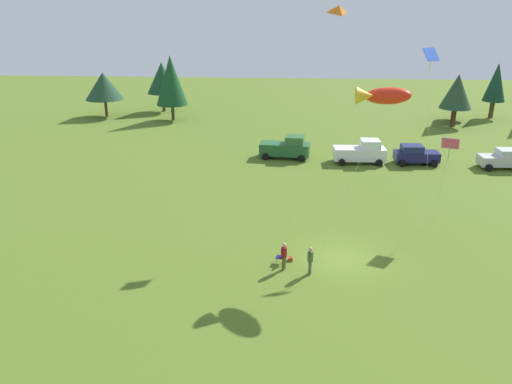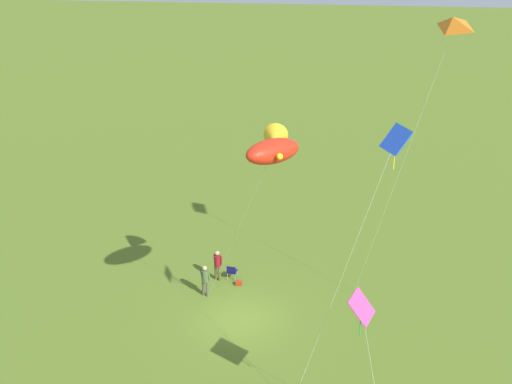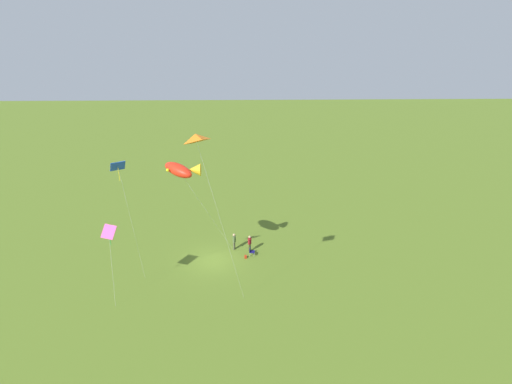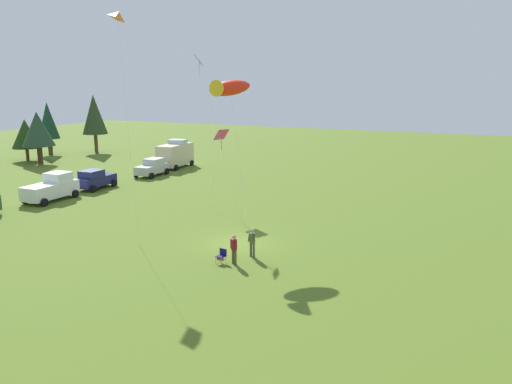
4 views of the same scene
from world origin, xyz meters
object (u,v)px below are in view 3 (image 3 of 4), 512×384
(kite_large_fish, at_px, (182,170))
(kite_delta_orange, at_px, (196,138))
(person_kite_flyer, at_px, (234,240))
(folding_chair, at_px, (251,251))
(backpack_on_grass, at_px, (246,257))
(kite_diamond_blue, at_px, (119,170))
(kite_diamond_rainbow, at_px, (109,233))
(person_spectator, at_px, (250,242))

(kite_large_fish, xyz_separation_m, kite_delta_orange, (-2.14, 6.80, 4.60))
(person_kite_flyer, bearing_deg, folding_chair, -20.57)
(backpack_on_grass, height_order, kite_delta_orange, kite_delta_orange)
(person_kite_flyer, height_order, backpack_on_grass, person_kite_flyer)
(person_kite_flyer, distance_m, kite_diamond_blue, 15.06)
(person_kite_flyer, relative_size, backpack_on_grass, 5.44)
(kite_large_fish, relative_size, kite_diamond_blue, 0.86)
(kite_diamond_rainbow, bearing_deg, folding_chair, -151.37)
(kite_diamond_rainbow, bearing_deg, kite_delta_orange, 156.27)
(kite_large_fish, height_order, kite_diamond_rainbow, kite_large_fish)
(kite_large_fish, relative_size, kite_delta_orange, 0.71)
(backpack_on_grass, xyz_separation_m, kite_diamond_rainbow, (10.39, 5.54, 5.89))
(folding_chair, relative_size, person_spectator, 0.47)
(folding_chair, xyz_separation_m, kite_diamond_blue, (9.22, 6.73, 10.90))
(folding_chair, height_order, kite_large_fish, kite_large_fish)
(folding_chair, height_order, kite_delta_orange, kite_delta_orange)
(backpack_on_grass, relative_size, kite_delta_orange, 0.02)
(backpack_on_grass, bearing_deg, person_spectator, -109.47)
(person_kite_flyer, relative_size, kite_large_fish, 0.17)
(person_spectator, bearing_deg, backpack_on_grass, -85.57)
(kite_diamond_rainbow, xyz_separation_m, kite_diamond_blue, (-1.71, 0.76, 5.38))
(person_kite_flyer, xyz_separation_m, kite_large_fish, (3.91, 3.63, 8.77))
(backpack_on_grass, relative_size, kite_diamond_blue, 0.03)
(backpack_on_grass, distance_m, kite_delta_orange, 17.04)
(person_kite_flyer, height_order, kite_large_fish, kite_large_fish)
(kite_large_fish, bearing_deg, backpack_on_grass, -157.79)
(person_kite_flyer, bearing_deg, kite_diamond_rainbow, -128.15)
(folding_chair, xyz_separation_m, person_spectator, (0.14, -0.73, 0.53))
(folding_chair, bearing_deg, kite_diamond_blue, -135.21)
(person_spectator, distance_m, kite_diamond_rainbow, 13.65)
(kite_diamond_rainbow, bearing_deg, person_kite_flyer, -142.47)
(kite_delta_orange, relative_size, kite_diamond_rainbow, 2.27)
(person_spectator, height_order, kite_diamond_rainbow, kite_diamond_rainbow)
(person_kite_flyer, height_order, kite_diamond_blue, kite_diamond_blue)
(folding_chair, bearing_deg, person_kite_flyer, 153.77)
(person_kite_flyer, relative_size, kite_diamond_rainbow, 0.27)
(kite_large_fish, bearing_deg, kite_diamond_blue, 49.32)
(person_spectator, relative_size, backpack_on_grass, 5.44)
(person_spectator, height_order, kite_delta_orange, kite_delta_orange)
(folding_chair, distance_m, person_spectator, 0.92)
(kite_large_fish, distance_m, kite_delta_orange, 8.48)
(folding_chair, distance_m, kite_delta_orange, 17.06)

